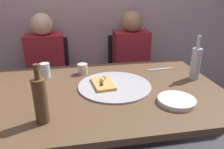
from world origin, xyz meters
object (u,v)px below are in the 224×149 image
Objects in this scene: tumbler_near at (83,69)px; guest_in_sweater at (46,70)px; tumbler_far at (45,71)px; chair_right at (129,71)px; plate_stack at (177,101)px; guest_in_beanie at (133,64)px; table_knife at (161,69)px; chair_left at (49,76)px; dining_table at (97,99)px; pizza_slice_last at (103,83)px; wine_bottle at (41,100)px; beer_bottle at (196,63)px; pizza_tray at (115,86)px.

tumbler_near is 0.59m from guest_in_sweater.
tumbler_far is 1.08m from chair_right.
guest_in_beanie is at bearing 89.04° from plate_stack.
tumbler_near is 0.72m from guest_in_beanie.
table_knife is 0.24× the size of chair_left.
dining_table is 0.34m from tumbler_near.
pizza_slice_last is at bearing 59.97° from guest_in_beanie.
wine_bottle is 0.60m from tumbler_far.
guest_in_beanie reaches higher than tumbler_near.
pizza_slice_last is at bearing -178.53° from beer_bottle.
dining_table is at bearing 150.52° from plate_stack.
pizza_tray is 0.08m from pizza_slice_last.
guest_in_sweater reaches higher than table_knife.
tumbler_near is (0.23, 0.62, -0.08)m from wine_bottle.
tumbler_far is at bearing 96.88° from guest_in_sweater.
chair_left is 1.00× the size of chair_right.
beer_bottle is at bearing 1.47° from pizza_slice_last.
chair_left is (-0.86, 1.17, -0.26)m from plate_stack.
tumbler_near is 0.28m from tumbler_far.
plate_stack is at bearing 73.10° from table_knife.
pizza_slice_last is 1.02m from chair_left.
dining_table is 0.52m from plate_stack.
chair_right is at bearing 69.26° from pizza_tray.
pizza_tray is at bearing -176.57° from beer_bottle.
plate_stack is (-0.29, -0.32, -0.11)m from beer_bottle.
plate_stack reaches higher than table_knife.
wine_bottle is at bearing -160.10° from beer_bottle.
guest_in_beanie is (-0.27, 0.70, -0.24)m from beer_bottle.
beer_bottle is 0.45m from plate_stack.
beer_bottle reaches higher than chair_left.
chair_right is at bearing -170.18° from guest_in_sweater.
wine_bottle is (-0.31, -0.31, 0.19)m from dining_table.
wine_bottle is 1.11m from beer_bottle.
chair_left is (-0.46, 0.87, -0.27)m from pizza_slice_last.
guest_in_sweater reaches higher than dining_table.
pizza_slice_last reaches higher than plate_stack.
chair_right reaches higher than tumbler_far.
tumbler_far is (-1.09, 0.21, -0.07)m from beer_bottle.
chair_right reaches higher than tumbler_near.
guest_in_sweater is (-0.98, 0.48, -0.12)m from table_knife.
guest_in_beanie reaches higher than pizza_slice_last.
plate_stack is (0.40, -0.30, -0.01)m from pizza_slice_last.
guest_in_sweater is 0.87m from guest_in_beanie.
chair_left is (-0.98, 0.63, -0.25)m from table_knife.
wine_bottle is 0.35× the size of chair_right.
pizza_slice_last is at bearing -64.37° from tumbler_near.
dining_table is 1.44× the size of guest_in_beanie.
wine_bottle is at bearing -110.78° from tumbler_near.
chair_right reaches higher than pizza_slice_last.
tumbler_far reaches higher than pizza_tray.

